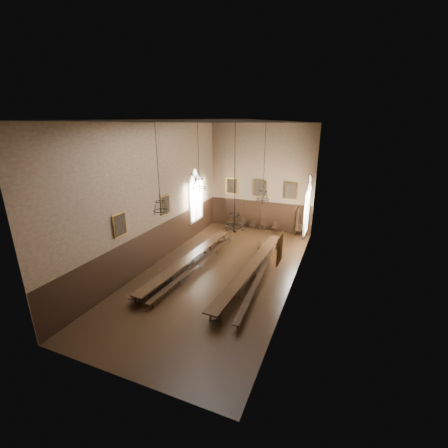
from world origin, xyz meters
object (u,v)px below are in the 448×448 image
Objects in this scene: bench_left_outer at (184,262)px; chair_4 at (262,228)px; chandelier_back_right at (263,194)px; chair_3 at (252,227)px; bench_left_inner at (200,264)px; chandelier_front_left at (160,205)px; table_left at (190,262)px; table_right at (251,272)px; chair_7 at (298,232)px; chair_1 at (230,223)px; chandelier_back_left at (199,184)px; chandelier_front_right at (234,220)px; chair_2 at (242,225)px; bench_right_inner at (242,271)px; chair_5 at (274,229)px; bench_right_outer at (261,274)px.

chair_4 reaches higher than bench_left_outer.
chair_3 is at bearing 111.73° from chandelier_back_right.
chandelier_front_left is at bearing -102.60° from bench_left_inner.
table_left is 0.97× the size of table_right.
chair_7 is 0.20× the size of chandelier_back_right.
bench_left_outer is 10.58m from chair_7.
chair_7 is 13.59m from chandelier_front_left.
chandelier_back_left reaches higher than chair_1.
chair_7 is at bearing 81.82° from chandelier_front_right.
bench_left_inner is 6.02m from chandelier_back_right.
chandelier_front_left reaches higher than chair_1.
chair_4 is (1.81, 0.05, -0.03)m from chair_2.
bench_right_inner is 8.71m from chair_2.
chandelier_front_right is (3.33, -2.73, 4.19)m from bench_left_inner.
table_right is 1.06× the size of bench_left_outer.
chair_5 reaches higher than bench_left_inner.
chair_4 is (-1.64, 8.48, -0.16)m from table_right.
chair_2 is at bearing 86.07° from table_left.
chandelier_front_right reaches higher than chair_1.
bench_left_inner is at bearing -90.05° from chair_4.
table_left is at bearing -159.78° from bench_left_inner.
chair_3 is (2.02, 8.67, -0.02)m from bench_left_outer.
chandelier_front_right is at bearing -103.67° from bench_right_outer.
bench_left_inner is 2.79m from bench_right_inner.
chandelier_back_left is 6.39m from chandelier_front_right.
chair_4 is at bearing 77.92° from bench_left_inner.
bench_right_outer is at bearing -73.67° from chandelier_back_right.
bench_left_outer is 3.92m from bench_right_inner.
chair_5 is at bearing 93.72° from table_right.
chair_3 is at bearing 83.97° from bench_left_inner.
bench_right_outer is 2.25× the size of chandelier_back_right.
bench_left_inner is 4.02m from bench_right_outer.
table_right is at bearing -169.51° from bench_right_outer.
bench_left_outer is at bearing -100.90° from chair_5.
bench_right_inner is 4.95m from chandelier_back_right.
chair_1 is 4.12m from chair_5.
bench_left_inner is at bearing 77.40° from chandelier_front_left.
chair_1 reaches higher than bench_right_outer.
chair_3 is at bearing 106.79° from table_right.
chandelier_front_left reaches higher than chair_7.
chandelier_front_left is (-0.68, -11.42, 4.64)m from chair_2.
chandelier_front_right is at bearing -32.75° from table_left.
chandelier_back_left is at bearing 92.99° from chandelier_front_left.
chandelier_back_right is at bearing -48.09° from chair_2.
bench_right_inner is 8.32m from chair_5.
chair_5 reaches higher than table_right.
bench_left_outer is 9.56m from chair_5.
table_right is 9.70m from chair_1.
chandelier_front_left is (-4.69, -3.09, 4.62)m from bench_right_outer.
bench_right_inner is 10.42× the size of chair_3.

